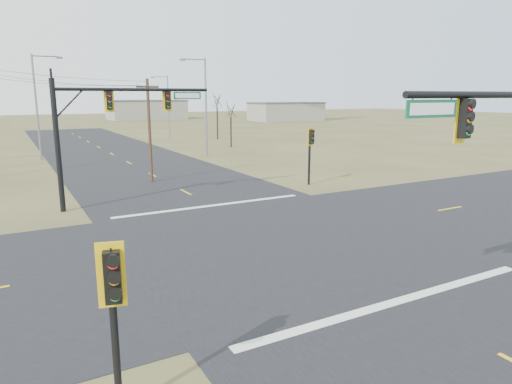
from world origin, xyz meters
TOP-DOWN VIEW (x-y plane):
  - ground at (0.00, 0.00)m, footprint 320.00×320.00m
  - road_ew at (0.00, 0.00)m, footprint 160.00×14.00m
  - road_ns at (0.00, 0.00)m, footprint 14.00×160.00m
  - stop_bar_near at (0.00, -7.50)m, footprint 12.00×0.40m
  - stop_bar_far at (0.00, 7.50)m, footprint 12.00×0.40m
  - mast_arm_far at (-5.18, 10.46)m, footprint 9.27×0.50m
  - pedestal_signal_ne at (9.09, 10.07)m, footprint 0.65×0.56m
  - pedestal_signal_sw at (-9.09, -8.62)m, footprint 0.64×0.54m
  - utility_pole_near at (-0.92, 16.99)m, footprint 1.85×0.67m
  - streetlight_a at (8.53, 28.91)m, footprint 2.90×0.26m
  - streetlight_b at (11.56, 50.69)m, footprint 2.65×0.37m
  - streetlight_c at (-7.14, 35.02)m, footprint 2.98×0.48m
  - bare_tree_c at (15.04, 35.79)m, footprint 2.79×2.79m
  - bare_tree_d at (18.07, 46.76)m, footprint 3.16×3.16m
  - warehouse_mid at (25.00, 110.00)m, footprint 20.00×12.00m
  - warehouse_right at (55.00, 85.00)m, footprint 18.00×10.00m

SIDE VIEW (x-z plane):
  - ground at x=0.00m, z-range 0.00..0.00m
  - road_ew at x=0.00m, z-range 0.00..0.02m
  - road_ns at x=0.00m, z-range 0.00..0.02m
  - stop_bar_near at x=0.00m, z-range 0.03..0.03m
  - stop_bar_far at x=0.00m, z-range 0.03..0.03m
  - warehouse_right at x=55.00m, z-range 0.00..4.50m
  - warehouse_mid at x=25.00m, z-range 0.00..5.00m
  - pedestal_signal_sw at x=-9.09m, z-range 0.92..4.75m
  - pedestal_signal_ne at x=9.09m, z-range 1.00..5.30m
  - utility_pole_near at x=-0.92m, z-range 0.21..8.00m
  - bare_tree_c at x=15.04m, z-range 1.73..7.80m
  - streetlight_b at x=11.56m, z-range 0.58..10.05m
  - mast_arm_far at x=-5.18m, z-range 1.65..9.16m
  - streetlight_a at x=8.53m, z-range 0.64..11.09m
  - bare_tree_d at x=18.07m, z-range 2.23..9.52m
  - streetlight_c at x=-7.14m, z-range 0.66..11.31m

